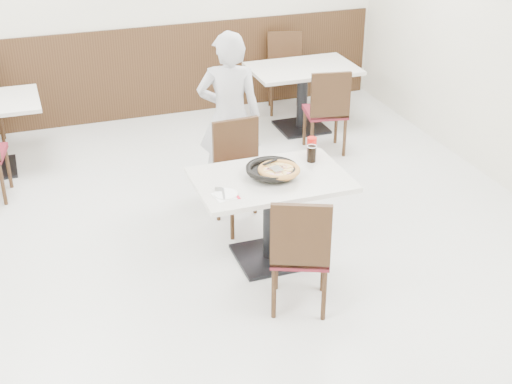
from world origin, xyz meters
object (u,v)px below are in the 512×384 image
object	(u,v)px
chair_near	(300,250)
diner_person	(229,117)
red_cup	(312,147)
bg_chair_right_near	(325,110)
chair_far	(244,178)
cola_glass	(312,154)
pizza	(279,172)
pizza_pan	(272,172)
bg_chair_right_far	(286,74)
main_table	(270,219)
side_plate	(226,194)
bg_table_right	(302,98)

from	to	relation	value
chair_near	diner_person	world-z (taller)	diner_person
red_cup	bg_chair_right_near	bearing A→B (deg)	61.71
chair_far	cola_glass	size ratio (longest dim) A/B	7.31
chair_far	red_cup	xyz separation A→B (m)	(0.49, -0.31, 0.35)
chair_far	pizza	xyz separation A→B (m)	(0.08, -0.63, 0.34)
pizza_pan	bg_chair_right_near	distance (m)	2.29
diner_person	bg_chair_right_far	xyz separation A→B (m)	(1.32, 1.93, -0.33)
main_table	cola_glass	size ratio (longest dim) A/B	9.23
chair_far	bg_chair_right_near	size ratio (longest dim) A/B	1.00
main_table	side_plate	xyz separation A→B (m)	(-0.42, -0.17, 0.38)
pizza_pan	bg_table_right	xyz separation A→B (m)	(1.32, 2.52, -0.42)
pizza_pan	pizza	size ratio (longest dim) A/B	1.18
main_table	side_plate	size ratio (longest dim) A/B	6.73
side_plate	bg_chair_right_far	xyz separation A→B (m)	(1.78, 3.31, -0.28)
pizza	red_cup	size ratio (longest dim) A/B	1.83
bg_table_right	chair_near	bearing A→B (deg)	-112.84
cola_glass	chair_near	bearing A→B (deg)	-117.52
red_cup	bg_chair_right_near	distance (m)	1.83
main_table	cola_glass	xyz separation A→B (m)	(0.42, 0.17, 0.44)
side_plate	red_cup	size ratio (longest dim) A/B	1.11
pizza	side_plate	xyz separation A→B (m)	(-0.47, -0.13, -0.05)
chair_far	bg_table_right	size ratio (longest dim) A/B	0.79
red_cup	bg_table_right	world-z (taller)	red_cup
diner_person	bg_table_right	world-z (taller)	diner_person
chair_far	diner_person	bearing A→B (deg)	-99.19
cola_glass	bg_table_right	bearing A→B (deg)	68.88
cola_glass	bg_chair_right_far	distance (m)	3.13
red_cup	bg_chair_right_near	world-z (taller)	bg_chair_right_near
side_plate	cola_glass	xyz separation A→B (m)	(0.84, 0.34, 0.06)
bg_table_right	bg_chair_right_near	size ratio (longest dim) A/B	1.26
cola_glass	red_cup	distance (m)	0.12
bg_chair_right_far	diner_person	bearing A→B (deg)	72.32
pizza_pan	side_plate	size ratio (longest dim) A/B	1.94
chair_far	side_plate	xyz separation A→B (m)	(-0.39, -0.76, 0.28)
bg_chair_right_near	bg_chair_right_far	distance (m)	1.28
cola_glass	diner_person	bearing A→B (deg)	110.22
diner_person	chair_far	bearing A→B (deg)	101.38
pizza_pan	bg_chair_right_far	distance (m)	3.42
side_plate	bg_chair_right_near	distance (m)	2.69
main_table	pizza_pan	world-z (taller)	pizza_pan
chair_near	cola_glass	xyz separation A→B (m)	(0.43, 0.83, 0.34)
chair_far	bg_table_right	bearing A→B (deg)	-127.97
diner_person	bg_chair_right_near	world-z (taller)	diner_person
side_plate	pizza_pan	bearing A→B (deg)	22.43
chair_far	side_plate	size ratio (longest dim) A/B	5.33
pizza_pan	bg_table_right	bearing A→B (deg)	62.40
pizza_pan	diner_person	xyz separation A→B (m)	(0.03, 1.19, 0.01)
chair_near	pizza_pan	distance (m)	0.74
chair_near	chair_far	xyz separation A→B (m)	(-0.02, 1.24, 0.00)
chair_near	cola_glass	bearing A→B (deg)	85.69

